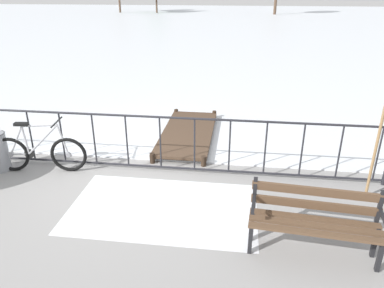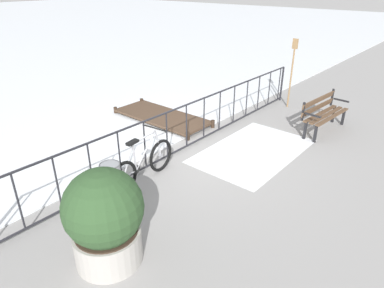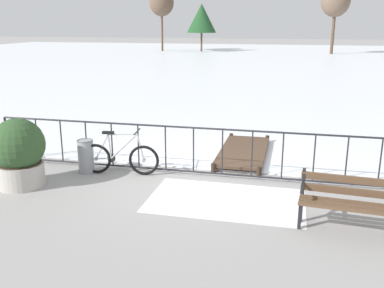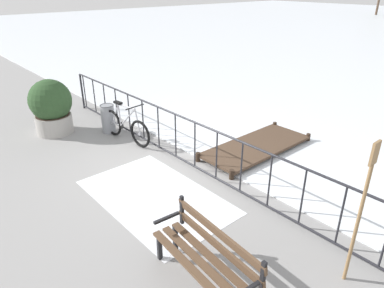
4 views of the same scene
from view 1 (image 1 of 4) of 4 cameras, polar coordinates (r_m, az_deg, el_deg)
ground_plane at (r=6.96m, az=-9.78°, el=-3.81°), size 160.00×160.00×0.00m
frozen_pond at (r=34.47m, az=4.44°, el=18.34°), size 80.00×56.00×0.03m
snow_patch at (r=5.74m, az=-4.51°, el=-9.86°), size 2.86×1.74×0.01m
railing_fence at (r=6.72m, az=-10.11°, el=0.43°), size 9.06×0.06×1.07m
bicycle_near_railing at (r=7.17m, az=-22.68°, el=-1.26°), size 1.71×0.52×0.97m
park_bench at (r=4.89m, az=18.55°, el=-10.61°), size 1.64×0.62×0.89m
oar_upright at (r=6.16m, az=27.18°, el=1.72°), size 0.04×0.16×1.98m
wooden_dock at (r=8.19m, az=-0.67°, el=1.80°), size 1.10×2.80×0.20m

